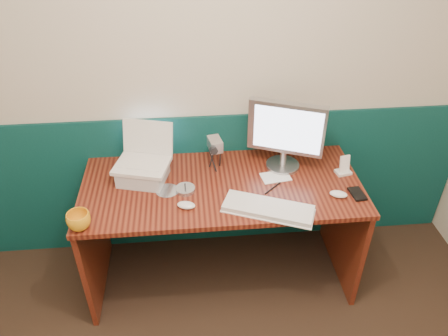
{
  "coord_description": "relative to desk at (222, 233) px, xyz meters",
  "views": [
    {
      "loc": [
        -0.07,
        -0.6,
        2.26
      ],
      "look_at": [
        0.1,
        1.23,
        0.97
      ],
      "focal_mm": 35.0,
      "sensor_mm": 36.0,
      "label": 1
    }
  ],
  "objects": [
    {
      "name": "wainscot",
      "position": [
        -0.1,
        0.36,
        0.12
      ],
      "size": [
        3.48,
        0.02,
        1.0
      ],
      "primitive_type": "cube",
      "color": "#073333",
      "rests_on": "ground"
    },
    {
      "name": "keyboard",
      "position": [
        0.22,
        -0.25,
        0.39
      ],
      "size": [
        0.49,
        0.32,
        0.03
      ],
      "primitive_type": "cube",
      "rotation": [
        0.0,
        0.0,
        -0.39
      ],
      "color": "silver",
      "rests_on": "desk"
    },
    {
      "name": "camcorder",
      "position": [
        -0.02,
        0.17,
        0.47
      ],
      "size": [
        0.11,
        0.14,
        0.19
      ],
      "primitive_type": null,
      "rotation": [
        0.0,
        0.0,
        0.19
      ],
      "color": "#BABABF",
      "rests_on": "desk"
    },
    {
      "name": "cd_loose_a",
      "position": [
        -0.31,
        -0.03,
        0.38
      ],
      "size": [
        0.13,
        0.13,
        0.0
      ],
      "primitive_type": "cylinder",
      "color": "#B4BBC5",
      "rests_on": "desk"
    },
    {
      "name": "laptop_riser",
      "position": [
        -0.45,
        0.09,
        0.42
      ],
      "size": [
        0.31,
        0.28,
        0.09
      ],
      "primitive_type": "cube",
      "rotation": [
        0.0,
        0.0,
        -0.27
      ],
      "color": "#B8BEC4",
      "rests_on": "desk"
    },
    {
      "name": "laptop",
      "position": [
        -0.45,
        0.09,
        0.59
      ],
      "size": [
        0.35,
        0.3,
        0.25
      ],
      "primitive_type": null,
      "rotation": [
        0.0,
        0.0,
        -0.27
      ],
      "color": "silver",
      "rests_on": "laptop_riser"
    },
    {
      "name": "back_wall",
      "position": [
        -0.1,
        0.37,
        0.88
      ],
      "size": [
        3.5,
        0.04,
        2.5
      ],
      "primitive_type": "cube",
      "color": "beige",
      "rests_on": "ground"
    },
    {
      "name": "mug",
      "position": [
        -0.74,
        -0.29,
        0.42
      ],
      "size": [
        0.16,
        0.16,
        0.09
      ],
      "primitive_type": "imported",
      "rotation": [
        0.0,
        0.0,
        0.4
      ],
      "color": "orange",
      "rests_on": "desk"
    },
    {
      "name": "pen",
      "position": [
        0.28,
        -0.07,
        0.38
      ],
      "size": [
        0.11,
        0.1,
        0.01
      ],
      "primitive_type": "cylinder",
      "rotation": [
        0.0,
        1.57,
        0.75
      ],
      "color": "black",
      "rests_on": "desk"
    },
    {
      "name": "desk",
      "position": [
        0.0,
        0.0,
        0.0
      ],
      "size": [
        1.6,
        0.7,
        0.75
      ],
      "primitive_type": "cube",
      "color": "#3D100B",
      "rests_on": "ground"
    },
    {
      "name": "pda",
      "position": [
        0.74,
        -0.16,
        0.38
      ],
      "size": [
        0.08,
        0.12,
        0.01
      ],
      "primitive_type": "cube",
      "rotation": [
        0.0,
        0.0,
        0.09
      ],
      "color": "black",
      "rests_on": "desk"
    },
    {
      "name": "dock",
      "position": [
        0.73,
        0.04,
        0.38
      ],
      "size": [
        0.1,
        0.08,
        0.02
      ],
      "primitive_type": "cube",
      "rotation": [
        0.0,
        0.0,
        0.2
      ],
      "color": "silver",
      "rests_on": "desk"
    },
    {
      "name": "mouse_right",
      "position": [
        0.63,
        -0.17,
        0.39
      ],
      "size": [
        0.11,
        0.09,
        0.03
      ],
      "primitive_type": "ellipsoid",
      "rotation": [
        0.0,
        0.0,
        -0.37
      ],
      "color": "silver",
      "rests_on": "desk"
    },
    {
      "name": "music_player",
      "position": [
        0.73,
        0.04,
        0.44
      ],
      "size": [
        0.06,
        0.04,
        0.1
      ],
      "primitive_type": "cube",
      "rotation": [
        -0.17,
        0.0,
        0.2
      ],
      "color": "white",
      "rests_on": "dock"
    },
    {
      "name": "mouse_left",
      "position": [
        -0.21,
        -0.18,
        0.39
      ],
      "size": [
        0.11,
        0.08,
        0.03
      ],
      "primitive_type": "ellipsoid",
      "rotation": [
        0.0,
        0.0,
        -0.29
      ],
      "color": "silver",
      "rests_on": "desk"
    },
    {
      "name": "cd_spindle",
      "position": [
        -0.21,
        -0.04,
        0.39
      ],
      "size": [
        0.11,
        0.11,
        0.02
      ],
      "primitive_type": "cylinder",
      "color": "#ADB4BD",
      "rests_on": "desk"
    },
    {
      "name": "monitor",
      "position": [
        0.38,
        0.15,
        0.59
      ],
      "size": [
        0.45,
        0.28,
        0.44
      ],
      "primitive_type": null,
      "rotation": [
        0.0,
        0.0,
        -0.39
      ],
      "color": "#A3A4A8",
      "rests_on": "desk"
    },
    {
      "name": "papers",
      "position": [
        0.32,
        0.04,
        0.38
      ],
      "size": [
        0.18,
        0.14,
        0.0
      ],
      "primitive_type": "cube",
      "rotation": [
        0.0,
        0.0,
        0.16
      ],
      "color": "silver",
      "rests_on": "desk"
    }
  ]
}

